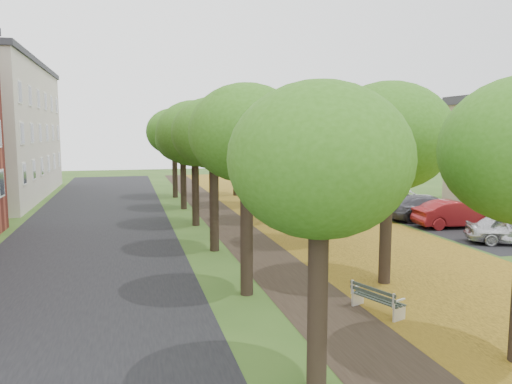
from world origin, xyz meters
TOP-DOWN VIEW (x-y plane):
  - ground at (0.00, 0.00)m, footprint 120.00×120.00m
  - street_asphalt at (-7.50, 15.00)m, footprint 8.00×70.00m
  - footpath at (0.00, 15.00)m, footprint 3.20×70.00m
  - leaf_verge at (5.00, 15.00)m, footprint 7.50×70.00m
  - parking_lot at (13.50, 16.00)m, footprint 9.00×16.00m
  - tree_row_west at (-2.20, 15.00)m, footprint 3.89×33.89m
  - tree_row_east at (2.60, 15.00)m, footprint 3.89×33.89m
  - bench at (0.97, 3.49)m, footprint 1.02×1.72m
  - car_silver at (11.17, 9.87)m, footprint 4.26×3.07m
  - car_red at (11.18, 13.95)m, footprint 4.54×1.94m
  - car_grey at (11.00, 16.08)m, footprint 5.29×2.81m
  - car_white at (11.46, 19.30)m, footprint 5.78×4.09m

SIDE VIEW (x-z plane):
  - ground at x=0.00m, z-range 0.00..0.00m
  - street_asphalt at x=-7.50m, z-range 0.00..0.01m
  - parking_lot at x=13.50m, z-range 0.00..0.01m
  - footpath at x=0.00m, z-range 0.00..0.01m
  - leaf_verge at x=5.00m, z-range 0.00..0.01m
  - bench at x=0.97m, z-range 0.02..0.80m
  - car_silver at x=11.17m, z-range 0.00..1.35m
  - car_red at x=11.18m, z-range 0.00..1.46m
  - car_grey at x=11.00m, z-range 0.00..1.46m
  - car_white at x=11.46m, z-range 0.00..1.46m
  - tree_row_west at x=-2.20m, z-range 1.59..8.14m
  - tree_row_east at x=2.60m, z-range 1.59..8.14m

